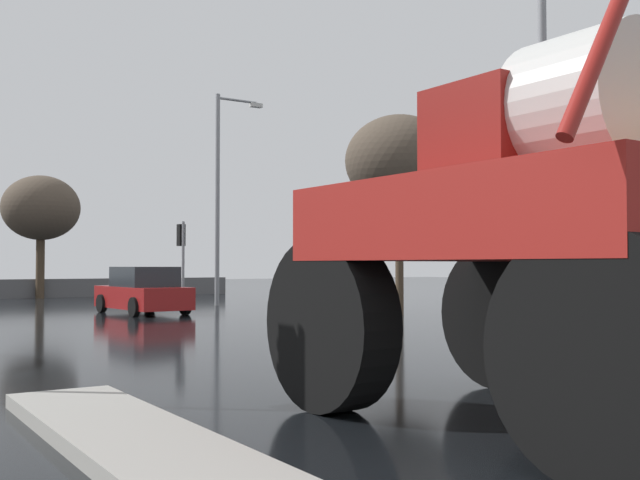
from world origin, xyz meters
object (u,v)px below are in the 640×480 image
traffic_signal_near_right (485,185)px  streetlight_far_right (221,188)px  oversize_sprayer (543,237)px  sedan_ahead (143,292)px  bare_tree_far_center (41,208)px  traffic_signal_far_left (181,245)px  streetlight_near_right (549,120)px  bare_tree_right (399,162)px

traffic_signal_near_right → streetlight_far_right: size_ratio=0.50×
oversize_sprayer → sedan_ahead: 18.71m
sedan_ahead → traffic_signal_near_right: bearing=-178.6°
oversize_sprayer → streetlight_far_right: size_ratio=0.64×
sedan_ahead → bare_tree_far_center: (-0.22, 13.50, 3.54)m
traffic_signal_far_left → traffic_signal_near_right: bearing=-94.9°
oversize_sprayer → bare_tree_far_center: size_ratio=0.92×
bare_tree_far_center → traffic_signal_far_left: bearing=-73.0°
traffic_signal_far_left → streetlight_near_right: streetlight_near_right is taller
streetlight_far_right → bare_tree_right: bearing=-73.2°
bare_tree_right → sedan_ahead: bearing=144.1°
sedan_ahead → streetlight_far_right: (4.27, 3.20, 3.90)m
streetlight_near_right → streetlight_far_right: streetlight_far_right is taller
streetlight_near_right → bare_tree_right: (2.64, 8.23, 0.28)m
streetlight_near_right → streetlight_far_right: (0.21, 16.29, 0.01)m
streetlight_near_right → bare_tree_far_center: size_ratio=1.41×
streetlight_far_right → traffic_signal_far_left: bearing=164.6°
streetlight_far_right → bare_tree_far_center: (-4.50, 10.30, -0.36)m
sedan_ahead → bare_tree_right: size_ratio=0.66×
traffic_signal_near_right → traffic_signal_far_left: bearing=85.1°
oversize_sprayer → sedan_ahead: size_ratio=1.27×
traffic_signal_near_right → bare_tree_right: bare_tree_right is taller
traffic_signal_near_right → bare_tree_right: (5.41, 9.11, 1.87)m
traffic_signal_near_right → streetlight_far_right: bearing=80.1°
sedan_ahead → bare_tree_right: 9.27m
traffic_signal_near_right → traffic_signal_far_left: 17.65m
sedan_ahead → bare_tree_right: (6.70, -4.86, 4.17)m
sedan_ahead → traffic_signal_far_left: (2.80, 3.61, 1.65)m
oversize_sprayer → bare_tree_right: 16.73m
oversize_sprayer → sedan_ahead: bearing=-8.9°
traffic_signal_near_right → bare_tree_right: bearing=59.3°
oversize_sprayer → traffic_signal_far_left: 22.74m
sedan_ahead → streetlight_near_right: streetlight_near_right is taller
bare_tree_right → bare_tree_far_center: bearing=110.7°
oversize_sprayer → sedan_ahead: (2.50, 18.50, -1.14)m
sedan_ahead → streetlight_far_right: size_ratio=0.51×
bare_tree_far_center → sedan_ahead: bearing=-89.0°
streetlight_near_right → oversize_sprayer: bearing=-140.4°
traffic_signal_near_right → bare_tree_right: size_ratio=0.65×
bare_tree_right → bare_tree_far_center: (-6.93, 18.36, -0.63)m
traffic_signal_near_right → bare_tree_far_center: 27.54m
sedan_ahead → traffic_signal_far_left: bearing=-41.8°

